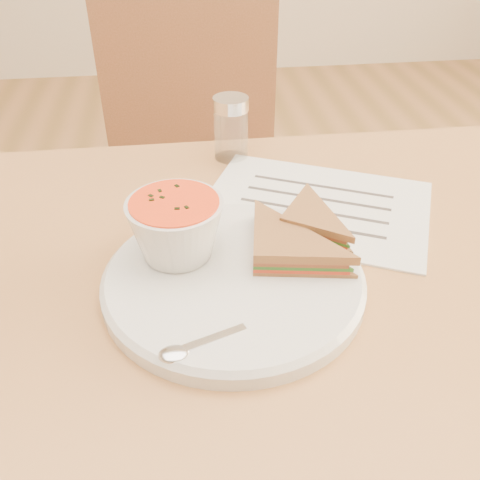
{
  "coord_description": "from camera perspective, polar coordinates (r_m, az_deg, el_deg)",
  "views": [
    {
      "loc": [
        -0.07,
        -0.49,
        1.15
      ],
      "look_at": [
        -0.01,
        -0.01,
        0.8
      ],
      "focal_mm": 40.0,
      "sensor_mm": 36.0,
      "label": 1
    }
  ],
  "objects": [
    {
      "name": "sandwich_half_b",
      "position": [
        0.63,
        4.19,
        1.32
      ],
      "size": [
        0.13,
        0.13,
        0.03
      ],
      "primitive_type": null,
      "rotation": [
        0.0,
        0.0,
        -0.59
      ],
      "color": "olive",
      "rests_on": "plate"
    },
    {
      "name": "paper_menu",
      "position": [
        0.76,
        8.01,
        3.68
      ],
      "size": [
        0.37,
        0.33,
        0.0
      ],
      "primitive_type": null,
      "rotation": [
        0.0,
        0.0,
        -0.44
      ],
      "color": "white",
      "rests_on": "dining_table"
    },
    {
      "name": "dining_table",
      "position": [
        0.92,
        0.53,
        -21.36
      ],
      "size": [
        1.0,
        0.7,
        0.75
      ],
      "primitive_type": null,
      "color": "#A15D32",
      "rests_on": "floor"
    },
    {
      "name": "condiment_shaker",
      "position": [
        0.86,
        -0.97,
        11.82
      ],
      "size": [
        0.07,
        0.07,
        0.1
      ],
      "primitive_type": null,
      "rotation": [
        0.0,
        0.0,
        0.38
      ],
      "color": "silver",
      "rests_on": "dining_table"
    },
    {
      "name": "chair_far",
      "position": [
        1.27,
        -3.14,
        4.17
      ],
      "size": [
        0.48,
        0.48,
        0.96
      ],
      "primitive_type": null,
      "rotation": [
        0.0,
        0.0,
        3.28
      ],
      "color": "brown",
      "rests_on": "floor"
    },
    {
      "name": "soup_bowl",
      "position": [
        0.61,
        -6.8,
        0.94
      ],
      "size": [
        0.14,
        0.14,
        0.08
      ],
      "primitive_type": null,
      "rotation": [
        0.0,
        0.0,
        -0.36
      ],
      "color": "silver",
      "rests_on": "plate"
    },
    {
      "name": "sandwich_half_a",
      "position": [
        0.58,
        1.4,
        -3.03
      ],
      "size": [
        0.13,
        0.13,
        0.04
      ],
      "primitive_type": null,
      "rotation": [
        0.0,
        0.0,
        -0.17
      ],
      "color": "olive",
      "rests_on": "plate"
    },
    {
      "name": "plate",
      "position": [
        0.61,
        -0.69,
        -4.39
      ],
      "size": [
        0.37,
        0.37,
        0.02
      ],
      "primitive_type": null,
      "rotation": [
        0.0,
        0.0,
        -0.31
      ],
      "color": "silver",
      "rests_on": "dining_table"
    },
    {
      "name": "spoon",
      "position": [
        0.53,
        -2.44,
        -10.36
      ],
      "size": [
        0.15,
        0.08,
        0.01
      ],
      "primitive_type": null,
      "rotation": [
        0.0,
        0.0,
        0.36
      ],
      "color": "silver",
      "rests_on": "plate"
    }
  ]
}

